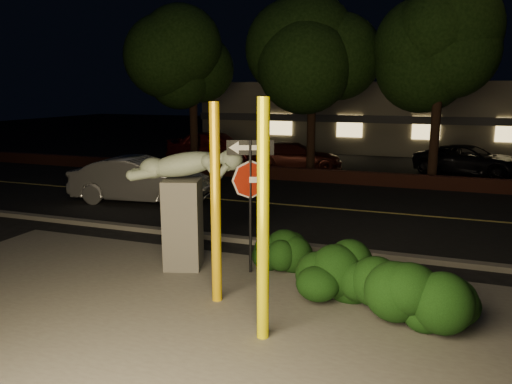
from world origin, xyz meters
TOP-DOWN VIEW (x-y plane):
  - ground at (0.00, 10.00)m, footprint 90.00×90.00m
  - patio at (0.00, -1.00)m, footprint 14.00×6.00m
  - road at (0.00, 7.00)m, footprint 80.00×8.00m
  - lane_marking at (0.00, 7.00)m, footprint 80.00×0.12m
  - curb at (0.00, 2.90)m, footprint 80.00×0.25m
  - brick_wall at (0.00, 11.30)m, footprint 40.00×0.35m
  - parking_lot at (0.00, 17.00)m, footprint 40.00×12.00m
  - building at (0.00, 24.99)m, footprint 22.00×10.20m
  - tree_far_a at (-8.00, 13.00)m, footprint 4.60×4.60m
  - tree_far_b at (-2.50, 13.20)m, footprint 5.20×5.20m
  - tree_far_c at (2.50, 12.80)m, footprint 4.80×4.80m
  - yellow_pole_left at (-0.75, -0.39)m, footprint 0.17×0.17m
  - yellow_pole_right at (0.42, -1.35)m, footprint 0.17×0.17m
  - signpost at (-0.68, 1.06)m, footprint 0.85×0.33m
  - sculpture at (-2.03, 0.89)m, footprint 2.28×1.22m
  - hedge_center at (-0.38, 1.48)m, footprint 1.85×1.08m
  - hedge_right at (1.33, 0.33)m, footprint 1.92×1.22m
  - hedge_far_right at (2.52, -0.08)m, footprint 1.86×1.56m
  - silver_sedan at (-6.25, 5.79)m, footprint 4.57×2.09m
  - parked_car_red at (-7.65, 14.59)m, footprint 4.92×2.39m
  - parked_car_darkred at (-3.42, 13.85)m, footprint 4.61×2.86m
  - parked_car_dark at (3.95, 15.15)m, footprint 4.91×3.24m

SIDE VIEW (x-z plane):
  - ground at x=0.00m, z-range 0.00..0.00m
  - road at x=0.00m, z-range 0.00..0.01m
  - parking_lot at x=0.00m, z-range 0.00..0.01m
  - patio at x=0.00m, z-range 0.00..0.02m
  - lane_marking at x=0.00m, z-range 0.02..0.02m
  - curb at x=0.00m, z-range 0.00..0.12m
  - brick_wall at x=0.00m, z-range 0.00..0.50m
  - hedge_center at x=-0.38m, z-range 0.00..0.91m
  - hedge_far_right at x=2.52m, z-range 0.00..1.11m
  - hedge_right at x=1.33m, z-range 0.00..1.17m
  - parked_car_darkred at x=-3.42m, z-range 0.00..1.25m
  - parked_car_dark at x=3.95m, z-range 0.00..1.25m
  - silver_sedan at x=-6.25m, z-range 0.00..1.45m
  - parked_car_red at x=-7.65m, z-range 0.00..1.62m
  - sculpture at x=-2.03m, z-range 0.29..2.74m
  - yellow_pole_left at x=-0.75m, z-range 0.00..3.39m
  - yellow_pole_right at x=0.42m, z-range 0.00..3.49m
  - signpost at x=-0.68m, z-range 0.56..3.20m
  - building at x=0.00m, z-range 0.00..4.00m
  - tree_far_a at x=-8.00m, z-range 1.63..9.06m
  - tree_far_c at x=2.50m, z-range 1.74..9.58m
  - tree_far_b at x=-2.50m, z-range 1.85..10.26m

